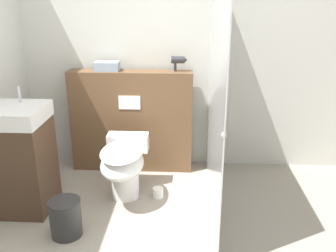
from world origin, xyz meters
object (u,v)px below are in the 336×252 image
(waste_bin, at_px, (66,218))
(hair_drier, at_px, (179,60))
(sink_vanity, at_px, (21,159))
(toilet, at_px, (124,164))

(waste_bin, bearing_deg, hair_drier, 56.03)
(sink_vanity, relative_size, waste_bin, 3.53)
(toilet, distance_m, sink_vanity, 0.88)
(toilet, xyz_separation_m, sink_vanity, (-0.85, -0.19, 0.12))
(hair_drier, bearing_deg, waste_bin, -123.97)
(toilet, bearing_deg, waste_bin, -122.59)
(toilet, height_order, hair_drier, hair_drier)
(sink_vanity, xyz_separation_m, waste_bin, (0.48, -0.39, -0.32))
(hair_drier, distance_m, waste_bin, 1.82)
(hair_drier, bearing_deg, toilet, -125.14)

